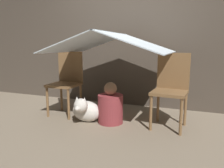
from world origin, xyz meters
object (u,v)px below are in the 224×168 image
object	(u,v)px
chair_left	(67,80)
chair_right	(171,87)
person_front	(110,107)
dog	(85,110)

from	to	relation	value
chair_left	chair_right	bearing A→B (deg)	0.01
chair_left	person_front	world-z (taller)	chair_left
chair_right	chair_left	bearing A→B (deg)	-175.18
chair_right	person_front	distance (m)	0.84
chair_left	person_front	size ratio (longest dim) A/B	1.70
chair_left	chair_right	distance (m)	1.54
chair_right	dog	bearing A→B (deg)	-161.42
person_front	dog	xyz separation A→B (m)	(-0.32, -0.11, -0.05)
chair_left	person_front	distance (m)	0.85
chair_left	dog	distance (m)	0.63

